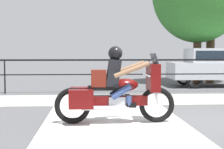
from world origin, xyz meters
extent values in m
plane|color=#565659|center=(0.00, 0.00, 0.00)|extent=(120.00, 120.00, 0.00)
cube|color=#B7B2A8|center=(0.00, 3.40, 0.01)|extent=(44.00, 2.40, 0.01)
cube|color=silver|center=(-1.64, -0.20, 0.00)|extent=(2.92, 6.00, 0.01)
cube|color=black|center=(0.00, 5.19, 1.18)|extent=(36.00, 0.04, 0.06)
cube|color=black|center=(0.00, 5.19, 0.67)|extent=(36.00, 0.03, 0.04)
cylinder|color=black|center=(-5.10, 5.19, 0.61)|extent=(0.05, 0.05, 1.21)
cylinder|color=black|center=(0.00, 5.19, 0.61)|extent=(0.05, 0.05, 1.21)
torus|color=black|center=(-0.77, -0.10, 0.37)|extent=(0.74, 0.11, 0.74)
torus|color=black|center=(-2.50, -0.10, 0.37)|extent=(0.74, 0.11, 0.74)
cube|color=#5B0C0C|center=(-1.63, -0.10, 0.47)|extent=(1.31, 0.22, 0.20)
cube|color=silver|center=(-1.60, -0.10, 0.42)|extent=(0.34, 0.26, 0.26)
ellipsoid|color=#5B0C0C|center=(-1.43, -0.10, 0.78)|extent=(0.54, 0.30, 0.26)
cube|color=black|center=(-1.81, -0.10, 0.72)|extent=(0.76, 0.28, 0.08)
cube|color=#5B0C0C|center=(-0.85, -0.10, 0.93)|extent=(0.20, 0.60, 0.56)
cube|color=#1E232B|center=(-0.83, -0.10, 1.31)|extent=(0.10, 0.51, 0.24)
cylinder|color=silver|center=(-0.99, -0.10, 0.98)|extent=(0.04, 0.70, 0.04)
cylinder|color=silver|center=(-1.84, -0.26, 0.34)|extent=(0.95, 0.09, 0.09)
cube|color=#5B0C0C|center=(-2.32, -0.34, 0.53)|extent=(0.48, 0.28, 0.37)
cube|color=#5B0C0C|center=(-2.32, 0.14, 0.53)|extent=(0.48, 0.28, 0.37)
cylinder|color=silver|center=(-0.80, -0.10, 0.65)|extent=(0.19, 0.06, 0.56)
cube|color=black|center=(-1.67, -0.10, 1.03)|extent=(0.31, 0.36, 0.58)
sphere|color=#8C6647|center=(-1.63, -0.10, 1.41)|extent=(0.23, 0.23, 0.23)
sphere|color=black|center=(-1.63, -0.10, 1.43)|extent=(0.29, 0.29, 0.29)
cylinder|color=#33477A|center=(-1.52, -0.25, 0.66)|extent=(0.44, 0.13, 0.34)
cylinder|color=#33477A|center=(-1.37, -0.25, 0.48)|extent=(0.11, 0.11, 0.19)
cube|color=black|center=(-1.32, -0.25, 0.39)|extent=(0.20, 0.10, 0.09)
cylinder|color=#33477A|center=(-1.52, 0.05, 0.66)|extent=(0.44, 0.13, 0.34)
cylinder|color=#33477A|center=(-1.37, 0.05, 0.48)|extent=(0.11, 0.11, 0.19)
cube|color=black|center=(-1.32, 0.05, 0.39)|extent=(0.20, 0.10, 0.09)
cylinder|color=#8C6647|center=(-1.33, -0.40, 1.11)|extent=(0.71, 0.09, 0.34)
cylinder|color=#8C6647|center=(-1.33, 0.20, 1.11)|extent=(0.71, 0.09, 0.34)
cube|color=maroon|center=(-1.97, -0.10, 0.92)|extent=(0.30, 0.30, 0.34)
cube|color=#B7BCC4|center=(3.40, 7.19, 0.69)|extent=(4.26, 1.67, 0.69)
cube|color=#B7BCC4|center=(3.15, 7.19, 1.33)|extent=(2.21, 1.47, 0.59)
cube|color=#19232D|center=(3.15, 7.19, 1.33)|extent=(2.04, 1.50, 0.38)
torus|color=black|center=(2.08, 6.42, 0.35)|extent=(0.69, 0.11, 0.69)
torus|color=black|center=(2.08, 7.95, 0.35)|extent=(0.69, 0.11, 0.69)
cylinder|color=brown|center=(2.81, 8.38, 1.24)|extent=(0.36, 0.36, 2.47)
cylinder|color=brown|center=(3.64, 8.98, 1.38)|extent=(0.40, 0.40, 2.76)
camera|label=1|loc=(-2.18, -7.02, 1.44)|focal=55.00mm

